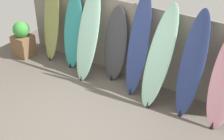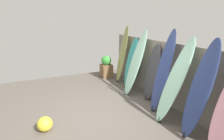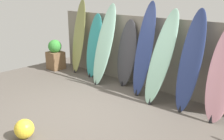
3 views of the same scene
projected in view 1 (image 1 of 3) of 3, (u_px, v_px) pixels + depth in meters
name	position (u px, v px, depth m)	size (l,w,h in m)	color
ground	(80.00, 123.00, 6.02)	(7.68, 7.68, 0.00)	#5B544C
fence_back	(134.00, 42.00, 6.97)	(6.08, 0.11, 1.80)	gray
surfboard_olive_0	(51.00, 18.00, 7.66)	(0.50, 0.50, 2.19)	olive
surfboard_teal_1	(73.00, 32.00, 7.45)	(0.56, 0.52, 1.81)	teal
surfboard_seafoam_2	(88.00, 35.00, 6.97)	(0.54, 0.78, 2.11)	#9ED6BC
surfboard_charcoal_3	(115.00, 45.00, 6.97)	(0.58, 0.41, 1.73)	#38383D
surfboard_navy_4	(138.00, 46.00, 6.42)	(0.45, 0.59, 2.19)	navy
surfboard_seafoam_5	(159.00, 57.00, 6.15)	(0.62, 0.93, 2.05)	#9ED6BC
surfboard_navy_6	(192.00, 65.00, 5.86)	(0.46, 0.67, 2.08)	navy
planter_box	(23.00, 39.00, 8.10)	(0.47, 0.45, 0.95)	brown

